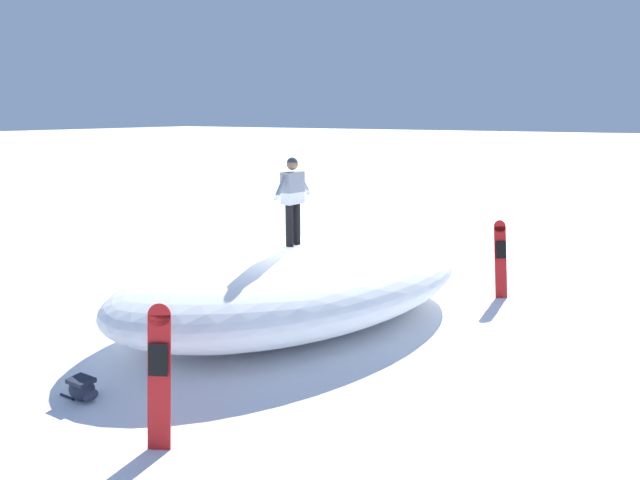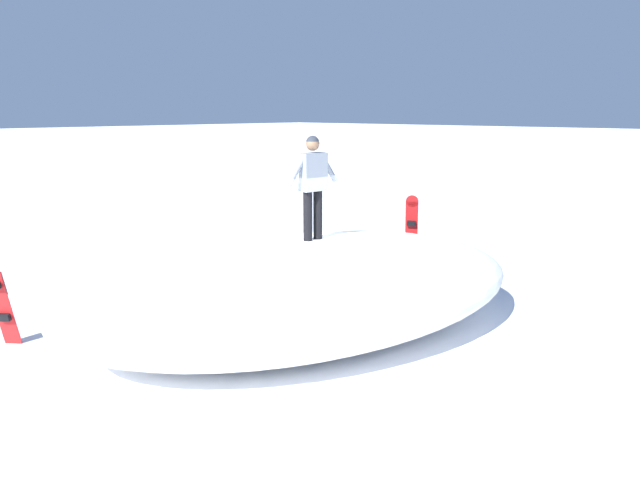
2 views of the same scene
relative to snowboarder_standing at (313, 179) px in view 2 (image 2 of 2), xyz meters
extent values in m
plane|color=white|center=(0.32, 0.02, -2.46)|extent=(240.00, 240.00, 0.00)
ellipsoid|color=white|center=(-0.03, -0.19, -1.70)|extent=(6.47, 8.40, 1.52)
cylinder|color=black|center=(-0.01, -0.10, -0.56)|extent=(0.14, 0.14, 0.77)
cylinder|color=black|center=(0.01, 0.10, -0.56)|extent=(0.14, 0.14, 0.77)
cube|color=#8C939E|center=(0.00, 0.00, 0.12)|extent=(0.27, 0.45, 0.57)
sphere|color=#936B4C|center=(0.00, 0.00, 0.54)|extent=(0.21, 0.21, 0.21)
cylinder|color=#8C939E|center=(-0.04, -0.30, 0.17)|extent=(0.13, 0.38, 0.48)
cylinder|color=#8C939E|center=(0.04, 0.30, 0.17)|extent=(0.13, 0.38, 0.48)
sphere|color=#333842|center=(0.00, 0.00, 0.56)|extent=(0.20, 0.20, 0.20)
cube|color=red|center=(-2.93, -3.63, -1.71)|extent=(0.42, 0.43, 1.51)
cube|color=black|center=(-2.94, -3.62, -1.98)|extent=(0.21, 0.19, 0.12)
cube|color=red|center=(-0.80, 4.05, -1.68)|extent=(0.40, 0.42, 1.57)
cylinder|color=red|center=(-0.73, 3.92, -0.89)|extent=(0.28, 0.19, 0.27)
cube|color=black|center=(-0.80, 4.04, -1.39)|extent=(0.24, 0.18, 0.38)
cube|color=black|center=(-0.76, 3.96, -1.39)|extent=(0.21, 0.17, 0.12)
cube|color=black|center=(-0.81, 4.06, -1.96)|extent=(0.21, 0.17, 0.12)
ellipsoid|color=#1E2333|center=(0.92, 3.90, -2.31)|extent=(0.41, 0.30, 0.31)
ellipsoid|color=#2B3144|center=(0.74, 3.90, -2.35)|extent=(0.12, 0.23, 0.15)
cube|color=#1E2333|center=(0.92, 3.90, -2.18)|extent=(0.34, 0.26, 0.06)
cylinder|color=#1E2333|center=(1.15, 3.82, -2.45)|extent=(0.29, 0.04, 0.04)
cylinder|color=#1E2333|center=(1.15, 3.99, -2.45)|extent=(0.29, 0.04, 0.04)
camera|label=1|loc=(-5.48, 8.14, 1.41)|focal=30.84mm
camera|label=2|loc=(5.65, -5.98, 1.01)|focal=30.33mm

